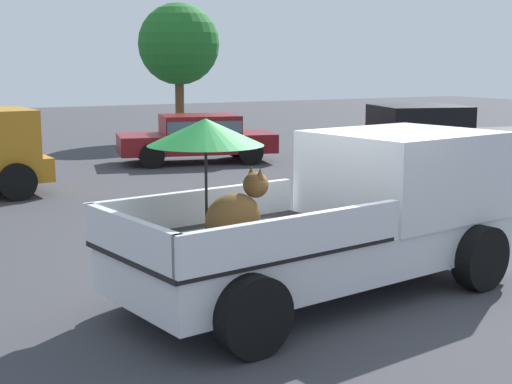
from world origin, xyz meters
TOP-DOWN VIEW (x-y plane):
  - ground_plane at (0.00, 0.00)m, footprint 80.00×80.00m
  - pickup_truck_main at (0.41, 0.06)m, footprint 5.27×2.84m
  - pickup_truck_far at (7.55, 5.60)m, footprint 5.11×3.21m
  - parked_sedan_near at (3.72, 11.73)m, footprint 4.60×2.76m
  - tree_by_lot at (5.77, 17.80)m, footprint 2.90×2.90m

SIDE VIEW (x-z plane):
  - ground_plane at x=0.00m, z-range 0.00..0.00m
  - parked_sedan_near at x=3.72m, z-range 0.08..1.41m
  - pickup_truck_far at x=7.55m, z-range -0.03..1.77m
  - pickup_truck_main at x=0.41m, z-range -0.13..2.06m
  - tree_by_lot at x=5.77m, z-range 0.96..5.83m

